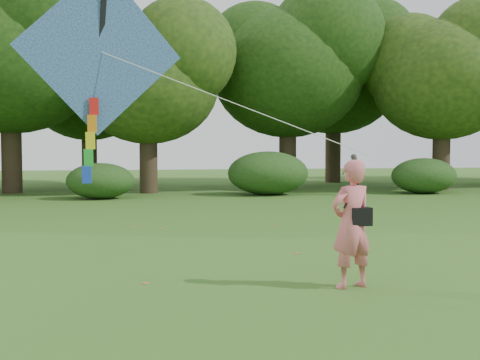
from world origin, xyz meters
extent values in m
plane|color=#265114|center=(0.00, 0.00, 0.00)|extent=(100.00, 100.00, 0.00)
imported|color=#D9666D|center=(0.13, 0.84, 0.92)|extent=(0.77, 0.61, 1.83)
imported|color=gray|center=(6.57, 17.09, 0.88)|extent=(1.03, 1.04, 1.77)
cube|color=black|center=(0.25, 0.81, 1.03)|extent=(0.30, 0.20, 0.26)
cylinder|color=black|center=(0.13, 0.80, 1.38)|extent=(0.33, 0.14, 0.47)
cube|color=#2831B0|center=(-3.39, 2.17, 3.46)|extent=(2.48, 0.68, 2.53)
cube|color=black|center=(-3.39, 2.20, 3.46)|extent=(0.29, 0.54, 2.30)
cylinder|color=white|center=(-1.51, 1.48, 2.68)|extent=(3.78, 1.39, 1.57)
cube|color=red|center=(-3.49, 2.19, 2.63)|extent=(0.14, 0.06, 0.26)
cube|color=orange|center=(-3.52, 2.19, 2.37)|extent=(0.14, 0.06, 0.26)
cube|color=yellow|center=(-3.55, 2.19, 2.11)|extent=(0.14, 0.06, 0.26)
cube|color=green|center=(-3.58, 2.19, 1.85)|extent=(0.14, 0.06, 0.26)
cube|color=blue|center=(-3.61, 2.19, 1.59)|extent=(0.14, 0.06, 0.26)
cylinder|color=#3A2D1E|center=(-8.00, 21.00, 1.92)|extent=(0.88, 0.88, 3.85)
ellipsoid|color=#1E3F11|center=(-8.00, 21.00, 6.05)|extent=(8.00, 8.00, 6.80)
cylinder|color=#3A2D1E|center=(-2.00, 20.00, 1.57)|extent=(0.80, 0.80, 3.15)
ellipsoid|color=#1E3F11|center=(-2.00, 20.00, 4.91)|extent=(6.40, 6.40, 5.44)
cylinder|color=#3A2D1E|center=(5.00, 22.00, 1.84)|extent=(0.86, 0.86, 3.67)
ellipsoid|color=#1E3F11|center=(5.00, 22.00, 5.76)|extent=(7.60, 7.60, 6.46)
cylinder|color=#3A2D1E|center=(12.00, 19.50, 1.72)|extent=(0.83, 0.83, 3.43)
ellipsoid|color=#1E3F11|center=(12.00, 19.50, 5.30)|extent=(6.80, 6.80, 5.78)
cylinder|color=#3A2D1E|center=(-5.00, 27.50, 1.75)|extent=(0.84, 0.84, 3.50)
ellipsoid|color=#1E3F11|center=(-5.00, 27.50, 5.43)|extent=(7.00, 7.00, 5.95)
cylinder|color=#3A2D1E|center=(9.00, 26.50, 2.01)|extent=(0.90, 0.90, 4.02)
ellipsoid|color=#1E3F11|center=(9.00, 26.50, 6.17)|extent=(7.80, 7.80, 6.63)
ellipsoid|color=#264919|center=(-4.00, 17.10, 0.71)|extent=(2.66, 2.09, 1.42)
ellipsoid|color=#264919|center=(3.00, 17.90, 0.94)|extent=(3.50, 2.75, 1.88)
ellipsoid|color=#264919|center=(10.00, 17.40, 0.79)|extent=(2.94, 2.31, 1.58)
cube|color=#935F28|center=(1.12, 11.94, 0.00)|extent=(0.14, 0.11, 0.01)
cube|color=#935F28|center=(1.60, 8.57, 0.00)|extent=(0.14, 0.12, 0.01)
cube|color=#935F28|center=(0.16, 3.69, 0.00)|extent=(0.08, 0.12, 0.01)
cube|color=#935F28|center=(-2.17, 7.64, 0.00)|extent=(0.13, 0.14, 0.01)
cube|color=#935F28|center=(-2.83, 8.19, 0.00)|extent=(0.14, 0.11, 0.01)
cube|color=#935F28|center=(0.81, 7.92, 0.00)|extent=(0.13, 0.14, 0.01)
cube|color=#935F28|center=(-2.75, 1.66, 0.00)|extent=(0.14, 0.14, 0.01)
camera|label=1|loc=(-3.03, -7.22, 1.99)|focal=45.00mm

